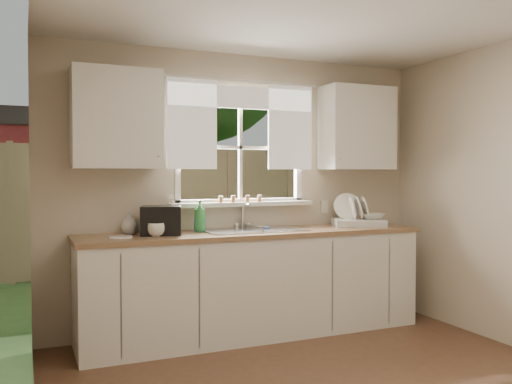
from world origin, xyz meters
name	(u,v)px	position (x,y,z in m)	size (l,w,h in m)	color
room_walls	(374,204)	(0.00, -0.07, 1.24)	(3.62, 4.02, 2.50)	beige
window	(241,165)	(0.00, 2.00, 1.49)	(1.38, 0.16, 1.06)	white
curtains	(243,116)	(0.00, 1.95, 1.93)	(1.50, 0.03, 0.81)	white
base_cabinets	(255,285)	(0.00, 1.68, 0.43)	(3.00, 0.62, 0.87)	white
countertop	(255,233)	(0.00, 1.68, 0.89)	(3.04, 0.65, 0.04)	olive
upper_cabinet_left	(116,119)	(-1.15, 1.82, 1.85)	(0.70, 0.33, 0.80)	white
upper_cabinet_right	(357,128)	(1.15, 1.82, 1.85)	(0.70, 0.33, 0.80)	white
wall_outlet	(324,207)	(0.88, 1.99, 1.08)	(0.08, 0.01, 0.12)	beige
sill_jars	(240,199)	(-0.03, 1.94, 1.18)	(0.42, 0.04, 0.06)	brown
backyard	(151,73)	(0.58, 8.42, 3.46)	(20.00, 10.00, 6.13)	#335421
sink	(253,239)	(0.00, 1.71, 0.84)	(0.88, 0.52, 0.40)	#B7B7BC
dish_rack	(358,219)	(1.08, 1.71, 0.97)	(0.57, 0.51, 0.31)	silver
bowl	(372,216)	(1.22, 1.66, 1.00)	(0.23, 0.23, 0.06)	silver
soap_bottle_a	(200,216)	(-0.46, 1.80, 1.05)	(0.10, 0.11, 0.27)	green
soap_bottle_b	(200,222)	(-0.46, 1.80, 0.99)	(0.08, 0.08, 0.17)	blue
soap_bottle_c	(130,223)	(-1.05, 1.85, 1.00)	(0.14, 0.14, 0.18)	#EFEEC5
saucer	(120,237)	(-1.16, 1.64, 0.92)	(0.19, 0.19, 0.01)	white
cup	(156,230)	(-0.88, 1.61, 0.96)	(0.14, 0.14, 0.11)	white
black_appliance	(161,220)	(-0.81, 1.72, 1.03)	(0.32, 0.28, 0.24)	black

